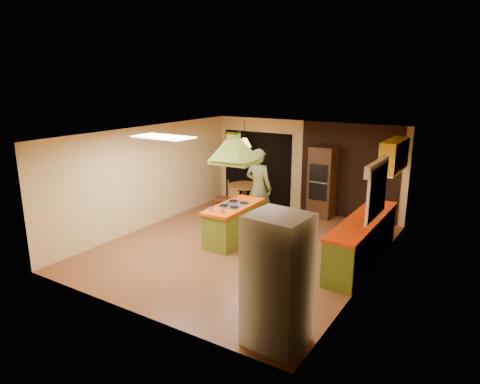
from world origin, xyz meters
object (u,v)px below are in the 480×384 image
Objects in this scene: wall_oven at (322,182)px; refrigerator at (278,281)px; canister_large at (376,200)px; kitchen_island at (234,223)px; dining_table at (244,192)px; man at (259,188)px.

refrigerator is at bearing -74.53° from wall_oven.
wall_oven reaches higher than refrigerator.
kitchen_island is at bearing -152.28° from canister_large.
refrigerator is 4.38m from canister_large.
dining_table is at bearing 129.43° from refrigerator.
canister_large is (1.75, -1.31, 0.09)m from wall_oven.
wall_oven is 7.81× the size of canister_large.
dining_table is (-2.09, -0.53, -0.45)m from wall_oven.
wall_oven is at bearing -119.46° from man.
canister_large is (0.15, 4.38, 0.10)m from refrigerator.
refrigerator is (2.60, -2.94, 0.51)m from kitchen_island.
man reaches higher than kitchen_island.
kitchen_island is at bearing -110.14° from wall_oven.
kitchen_island is 0.90× the size of wall_oven.
kitchen_island is 0.91× the size of refrigerator.
man is at bearing 126.58° from refrigerator.
refrigerator is 5.92m from wall_oven.
refrigerator reaches higher than dining_table.
man is at bearing -124.17° from wall_oven.
man reaches higher than canister_large.
wall_oven is 2.19m from canister_large.
kitchen_island reaches higher than dining_table.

